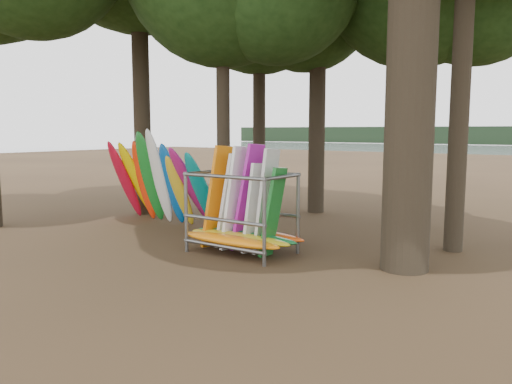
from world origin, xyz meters
The scene contains 3 objects.
ground centered at (0.00, 0.00, 0.00)m, with size 120.00×120.00×0.00m, color #47331E.
kayak_row centered at (-3.43, 1.91, 1.37)m, with size 4.23×2.04×3.29m.
storage_rack centered at (1.18, 0.23, 0.96)m, with size 3.13×1.55×2.80m.
Camera 1 is at (8.68, -9.75, 3.11)m, focal length 35.00 mm.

